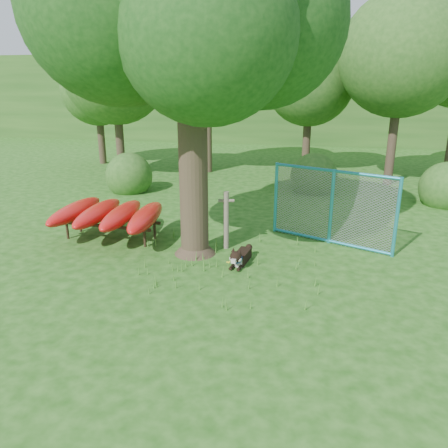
% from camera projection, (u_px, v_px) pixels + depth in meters
% --- Properties ---
extents(ground, '(80.00, 80.00, 0.00)m').
position_uv_depth(ground, '(202.00, 286.00, 9.10)').
color(ground, '#184B0F').
rests_on(ground, ground).
extents(oak_tree, '(6.68, 5.81, 8.54)m').
position_uv_depth(oak_tree, '(188.00, 0.00, 9.15)').
color(oak_tree, '#36291D').
rests_on(oak_tree, ground).
extents(wooden_post, '(0.41, 0.17, 1.49)m').
position_uv_depth(wooden_post, '(226.00, 219.00, 10.97)').
color(wooden_post, '#675E4D').
rests_on(wooden_post, ground).
extents(kayak_rack, '(2.92, 2.78, 0.92)m').
position_uv_depth(kayak_rack, '(110.00, 214.00, 11.66)').
color(kayak_rack, black).
rests_on(kayak_rack, ground).
extents(husky_dog, '(0.38, 1.16, 0.52)m').
position_uv_depth(husky_dog, '(240.00, 257.00, 10.14)').
color(husky_dog, black).
rests_on(husky_dog, ground).
extents(fence_section, '(3.13, 1.42, 3.29)m').
position_uv_depth(fence_section, '(331.00, 207.00, 11.27)').
color(fence_section, teal).
rests_on(fence_section, ground).
extents(wildflower_clump, '(0.10, 0.08, 0.20)m').
position_uv_depth(wildflower_clump, '(228.00, 263.00, 9.86)').
color(wildflower_clump, '#4A882C').
rests_on(wildflower_clump, ground).
extents(bg_tree_a, '(4.40, 4.40, 6.70)m').
position_uv_depth(bg_tree_a, '(115.00, 72.00, 18.36)').
color(bg_tree_a, '#36291D').
rests_on(bg_tree_a, ground).
extents(bg_tree_b, '(5.20, 5.20, 8.22)m').
position_uv_depth(bg_tree_b, '(207.00, 45.00, 19.14)').
color(bg_tree_b, '#36291D').
rests_on(bg_tree_b, ground).
extents(bg_tree_c, '(4.00, 4.00, 6.12)m').
position_uv_depth(bg_tree_c, '(310.00, 81.00, 19.59)').
color(bg_tree_c, '#36291D').
rests_on(bg_tree_c, ground).
extents(bg_tree_d, '(4.80, 4.80, 7.50)m').
position_uv_depth(bg_tree_d, '(402.00, 54.00, 16.70)').
color(bg_tree_d, '#36291D').
rests_on(bg_tree_d, ground).
extents(bg_tree_f, '(3.60, 3.60, 5.55)m').
position_uv_depth(bg_tree_f, '(97.00, 90.00, 21.90)').
color(bg_tree_f, '#36291D').
rests_on(bg_tree_f, ground).
extents(shrub_left, '(1.80, 1.80, 1.80)m').
position_uv_depth(shrub_left, '(130.00, 191.00, 17.11)').
color(shrub_left, '#27541B').
rests_on(shrub_left, ground).
extents(shrub_right, '(1.80, 1.80, 1.80)m').
position_uv_depth(shrub_right, '(443.00, 205.00, 15.17)').
color(shrub_right, '#27541B').
rests_on(shrub_right, ground).
extents(shrub_mid, '(1.80, 1.80, 1.80)m').
position_uv_depth(shrub_mid, '(313.00, 192.00, 17.04)').
color(shrub_mid, '#27541B').
rests_on(shrub_mid, ground).
extents(wooded_hillside, '(80.00, 12.00, 6.00)m').
position_uv_depth(wooded_hillside, '(297.00, 97.00, 34.17)').
color(wooded_hillside, '#27541B').
rests_on(wooded_hillside, ground).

